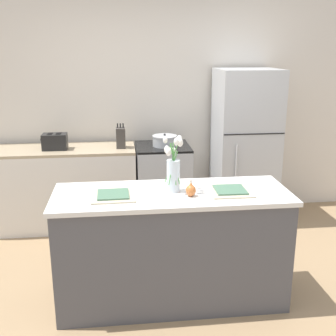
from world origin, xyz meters
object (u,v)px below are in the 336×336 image
(refrigerator, at_px, (245,146))
(cooking_pot, at_px, (165,141))
(plate_setting_left, at_px, (113,195))
(toaster, at_px, (55,142))
(plate_setting_right, at_px, (230,191))
(pear_figurine, at_px, (191,190))
(knife_block, at_px, (121,138))
(flower_vase, at_px, (173,168))
(stove_range, at_px, (163,184))

(refrigerator, distance_m, cooking_pot, 0.94)
(plate_setting_left, height_order, toaster, toaster)
(plate_setting_right, xyz_separation_m, toaster, (-1.52, 1.61, 0.07))
(plate_setting_left, height_order, plate_setting_right, same)
(pear_figurine, relative_size, toaster, 0.44)
(refrigerator, distance_m, toaster, 2.13)
(toaster, bearing_deg, knife_block, -0.18)
(flower_vase, height_order, pear_figurine, flower_vase)
(plate_setting_left, xyz_separation_m, toaster, (-0.64, 1.61, 0.07))
(plate_setting_right, bearing_deg, pear_figurine, -169.43)
(flower_vase, bearing_deg, cooking_pot, 86.17)
(flower_vase, xyz_separation_m, plate_setting_right, (0.43, -0.07, -0.17))
(toaster, xyz_separation_m, knife_block, (0.71, -0.00, 0.03))
(stove_range, height_order, knife_block, knife_block)
(refrigerator, height_order, cooking_pot, refrigerator)
(plate_setting_right, bearing_deg, knife_block, 116.79)
(knife_block, bearing_deg, toaster, 179.82)
(flower_vase, relative_size, knife_block, 1.61)
(plate_setting_right, distance_m, cooking_pot, 1.66)
(plate_setting_right, height_order, toaster, toaster)
(pear_figurine, bearing_deg, plate_setting_right, 10.57)
(refrigerator, xyz_separation_m, toaster, (-2.13, -0.04, 0.12))
(toaster, bearing_deg, pear_figurine, -54.08)
(pear_figurine, relative_size, knife_block, 0.46)
(plate_setting_right, bearing_deg, toaster, 133.40)
(stove_range, height_order, flower_vase, flower_vase)
(stove_range, height_order, pear_figurine, pear_figurine)
(refrigerator, distance_m, plate_setting_left, 2.22)
(stove_range, relative_size, knife_block, 3.36)
(cooking_pot, relative_size, knife_block, 1.03)
(knife_block, bearing_deg, pear_figurine, -73.36)
(pear_figurine, xyz_separation_m, toaster, (-1.21, 1.67, 0.03))
(knife_block, bearing_deg, refrigerator, 1.52)
(refrigerator, relative_size, cooking_pot, 6.30)
(toaster, bearing_deg, flower_vase, -54.66)
(pear_figurine, bearing_deg, cooking_pot, 90.31)
(plate_setting_right, bearing_deg, cooking_pot, 101.23)
(flower_vase, xyz_separation_m, pear_figurine, (0.11, -0.12, -0.13))
(refrigerator, xyz_separation_m, pear_figurine, (-0.92, -1.70, 0.09))
(stove_range, distance_m, cooking_pot, 0.51)
(pear_figurine, height_order, cooking_pot, cooking_pot)
(knife_block, bearing_deg, stove_range, 4.52)
(stove_range, xyz_separation_m, knife_block, (-0.47, -0.04, 0.57))
(cooking_pot, bearing_deg, refrigerator, 1.17)
(refrigerator, height_order, plate_setting_right, refrigerator)
(stove_range, bearing_deg, toaster, -178.31)
(stove_range, xyz_separation_m, refrigerator, (0.95, 0.00, 0.42))
(plate_setting_right, relative_size, toaster, 1.16)
(refrigerator, relative_size, flower_vase, 4.03)
(toaster, bearing_deg, refrigerator, 0.96)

